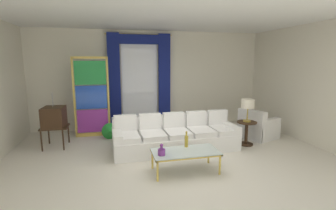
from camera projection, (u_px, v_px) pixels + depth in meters
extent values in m
plane|color=silver|center=(175.00, 162.00, 5.16)|extent=(16.00, 16.00, 0.00)
cube|color=silver|center=(151.00, 79.00, 7.83)|extent=(8.00, 0.12, 3.00)
cube|color=silver|center=(308.00, 84.00, 6.29)|extent=(0.12, 7.00, 3.00)
cube|color=white|center=(166.00, 18.00, 5.40)|extent=(8.00, 7.60, 0.04)
cube|color=white|center=(139.00, 78.00, 7.66)|extent=(1.10, 0.02, 2.50)
cylinder|color=gold|center=(139.00, 34.00, 7.35)|extent=(2.00, 0.04, 0.04)
cube|color=navy|center=(114.00, 79.00, 7.40)|extent=(0.36, 0.12, 2.70)
cube|color=navy|center=(164.00, 78.00, 7.74)|extent=(0.36, 0.12, 2.70)
cube|color=navy|center=(139.00, 39.00, 7.36)|extent=(1.80, 0.10, 0.28)
cube|color=white|center=(176.00, 143.00, 5.80)|extent=(2.92, 0.98, 0.38)
cube|color=white|center=(172.00, 130.00, 6.11)|extent=(2.90, 0.28, 0.78)
cube|color=white|center=(229.00, 135.00, 6.12)|extent=(0.22, 0.86, 0.56)
cube|color=white|center=(118.00, 144.00, 5.44)|extent=(0.22, 0.86, 0.56)
cube|color=white|center=(223.00, 129.00, 5.99)|extent=(0.55, 0.75, 0.12)
cube|color=white|center=(217.00, 118.00, 6.26)|extent=(0.51, 0.15, 0.40)
cube|color=white|center=(200.00, 131.00, 5.85)|extent=(0.55, 0.75, 0.12)
cube|color=white|center=(196.00, 119.00, 6.11)|extent=(0.51, 0.15, 0.40)
cube|color=white|center=(177.00, 133.00, 5.70)|extent=(0.55, 0.75, 0.12)
cube|color=white|center=(173.00, 120.00, 5.97)|extent=(0.51, 0.15, 0.40)
cube|color=white|center=(153.00, 135.00, 5.56)|extent=(0.55, 0.75, 0.12)
cube|color=white|center=(150.00, 122.00, 5.82)|extent=(0.51, 0.15, 0.40)
cube|color=white|center=(127.00, 137.00, 5.41)|extent=(0.55, 0.75, 0.12)
cube|color=white|center=(125.00, 124.00, 5.68)|extent=(0.51, 0.15, 0.40)
cube|color=silver|center=(185.00, 151.00, 4.65)|extent=(1.25, 0.62, 0.02)
cube|color=gold|center=(181.00, 147.00, 4.93)|extent=(1.25, 0.04, 0.03)
cube|color=gold|center=(190.00, 158.00, 4.37)|extent=(1.25, 0.04, 0.03)
cube|color=gold|center=(154.00, 155.00, 4.51)|extent=(0.04, 0.62, 0.03)
cube|color=gold|center=(215.00, 150.00, 4.79)|extent=(0.04, 0.62, 0.03)
cylinder|color=gold|center=(152.00, 159.00, 4.81)|extent=(0.04, 0.04, 0.38)
cylinder|color=gold|center=(209.00, 154.00, 5.07)|extent=(0.04, 0.04, 0.38)
cylinder|color=gold|center=(158.00, 171.00, 4.29)|extent=(0.04, 0.04, 0.38)
cylinder|color=gold|center=(220.00, 165.00, 4.56)|extent=(0.04, 0.04, 0.38)
cylinder|color=gold|center=(186.00, 141.00, 4.85)|extent=(0.07, 0.07, 0.22)
cylinder|color=gold|center=(186.00, 134.00, 4.82)|extent=(0.03, 0.03, 0.06)
sphere|color=gold|center=(186.00, 132.00, 4.81)|extent=(0.04, 0.04, 0.04)
cylinder|color=#753384|center=(162.00, 152.00, 4.44)|extent=(0.14, 0.14, 0.11)
cylinder|color=#753384|center=(161.00, 148.00, 4.42)|extent=(0.05, 0.05, 0.05)
sphere|color=#753384|center=(161.00, 145.00, 4.41)|extent=(0.06, 0.06, 0.06)
cube|color=#382314|center=(55.00, 127.00, 5.98)|extent=(0.62, 0.54, 0.03)
cylinder|color=#382314|center=(41.00, 141.00, 5.71)|extent=(0.04, 0.04, 0.50)
cylinder|color=#382314|center=(49.00, 134.00, 6.26)|extent=(0.04, 0.04, 0.50)
cylinder|color=#382314|center=(63.00, 140.00, 5.79)|extent=(0.04, 0.04, 0.50)
cylinder|color=#382314|center=(69.00, 133.00, 6.34)|extent=(0.04, 0.04, 0.50)
cube|color=#382314|center=(54.00, 117.00, 5.93)|extent=(0.51, 0.59, 0.48)
cube|color=black|center=(44.00, 116.00, 5.89)|extent=(0.04, 0.39, 0.30)
cylinder|color=gold|center=(43.00, 125.00, 5.85)|extent=(0.01, 0.04, 0.04)
cylinder|color=gold|center=(45.00, 123.00, 6.00)|extent=(0.01, 0.04, 0.04)
cylinder|color=silver|center=(53.00, 100.00, 5.86)|extent=(0.02, 0.13, 0.34)
cylinder|color=silver|center=(53.00, 100.00, 5.86)|extent=(0.02, 0.13, 0.34)
cube|color=white|center=(259.00, 130.00, 6.79)|extent=(1.03, 1.03, 0.40)
cube|color=white|center=(259.00, 121.00, 6.74)|extent=(0.88, 0.88, 0.10)
cube|color=white|center=(252.00, 125.00, 6.58)|extent=(0.46, 0.82, 0.80)
cube|color=white|center=(249.00, 125.00, 7.03)|extent=(0.75, 0.42, 0.58)
cube|color=white|center=(269.00, 130.00, 6.51)|extent=(0.75, 0.42, 0.58)
cube|color=gold|center=(74.00, 98.00, 6.65)|extent=(0.05, 0.05, 2.20)
cube|color=gold|center=(108.00, 97.00, 6.85)|extent=(0.05, 0.05, 2.20)
cube|color=gold|center=(89.00, 58.00, 6.56)|extent=(0.90, 0.05, 0.06)
cube|color=gold|center=(94.00, 134.00, 6.93)|extent=(0.90, 0.05, 0.10)
cube|color=purple|center=(93.00, 121.00, 6.86)|extent=(0.82, 0.02, 0.64)
cube|color=#1E47B7|center=(92.00, 97.00, 6.75)|extent=(0.82, 0.02, 0.64)
cube|color=#238E3D|center=(90.00, 73.00, 6.63)|extent=(0.82, 0.02, 0.64)
cylinder|color=beige|center=(110.00, 137.00, 6.75)|extent=(0.16, 0.16, 0.06)
ellipsoid|color=navy|center=(110.00, 133.00, 6.73)|extent=(0.18, 0.32, 0.20)
sphere|color=navy|center=(110.00, 128.00, 6.85)|extent=(0.09, 0.09, 0.09)
cone|color=gold|center=(110.00, 127.00, 6.91)|extent=(0.02, 0.04, 0.02)
cone|color=green|center=(110.00, 131.00, 6.54)|extent=(0.44, 0.40, 0.50)
cylinder|color=#382314|center=(247.00, 122.00, 6.12)|extent=(0.48, 0.48, 0.03)
cylinder|color=#382314|center=(246.00, 133.00, 6.18)|extent=(0.08, 0.08, 0.55)
cylinder|color=#382314|center=(246.00, 144.00, 6.22)|extent=(0.36, 0.36, 0.03)
cylinder|color=#B29338|center=(247.00, 121.00, 6.12)|extent=(0.18, 0.18, 0.04)
cylinder|color=#B29338|center=(247.00, 113.00, 6.08)|extent=(0.03, 0.03, 0.36)
cylinder|color=beige|center=(248.00, 103.00, 6.04)|extent=(0.32, 0.32, 0.22)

